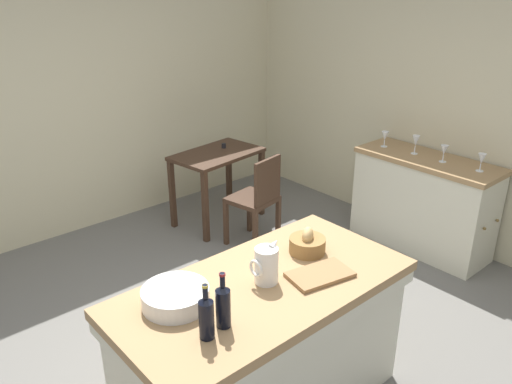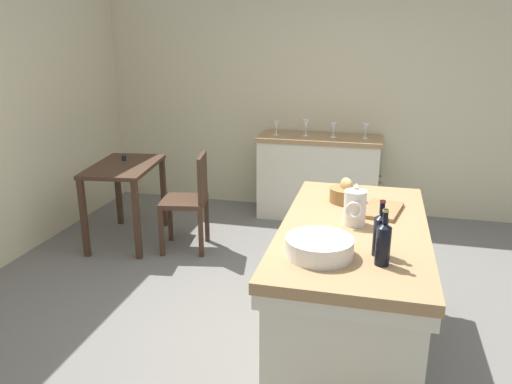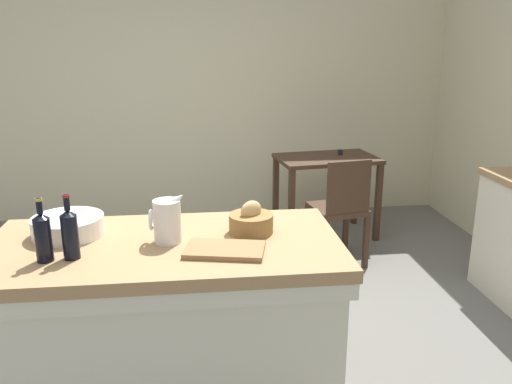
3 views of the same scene
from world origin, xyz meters
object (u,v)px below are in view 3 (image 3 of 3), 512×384
(pitcher, at_px, (167,221))
(island_table, at_px, (168,318))
(wooden_chair, at_px, (341,208))
(bread_basket, at_px, (251,222))
(writing_desk, at_px, (327,170))
(cutting_board, at_px, (225,250))
(wine_bottle_dark, at_px, (70,233))
(wash_bowl, at_px, (68,226))
(wine_bottle_amber, at_px, (43,236))

(pitcher, bearing_deg, island_table, -167.14)
(island_table, xyz_separation_m, wooden_chair, (1.31, 1.54, 0.02))
(wooden_chair, relative_size, bread_basket, 4.14)
(writing_desk, bearing_deg, cutting_board, -114.39)
(cutting_board, bearing_deg, wine_bottle_dark, 179.04)
(writing_desk, height_order, pitcher, pitcher)
(bread_basket, relative_size, cutting_board, 0.62)
(island_table, distance_m, pitcher, 0.51)
(island_table, bearing_deg, wash_bowl, 162.34)
(wooden_chair, xyz_separation_m, cutting_board, (-1.03, -1.70, 0.39))
(writing_desk, xyz_separation_m, wine_bottle_dark, (-1.75, -2.37, 0.35))
(wooden_chair, xyz_separation_m, wine_bottle_dark, (-1.70, -1.69, 0.50))
(wash_bowl, bearing_deg, writing_desk, 48.60)
(wine_bottle_dark, distance_m, wine_bottle_amber, 0.11)
(wooden_chair, height_order, cutting_board, wooden_chair)
(wine_bottle_dark, bearing_deg, wash_bowl, 105.14)
(wooden_chair, relative_size, wine_bottle_amber, 3.19)
(bread_basket, relative_size, wine_bottle_amber, 0.77)
(writing_desk, distance_m, cutting_board, 2.62)
(wine_bottle_amber, bearing_deg, pitcher, 17.55)
(bread_basket, bearing_deg, pitcher, -169.35)
(pitcher, distance_m, bread_basket, 0.42)
(island_table, relative_size, pitcher, 6.79)
(bread_basket, bearing_deg, wooden_chair, 58.88)
(wine_bottle_dark, bearing_deg, island_table, 20.28)
(pitcher, height_order, wash_bowl, pitcher)
(cutting_board, xyz_separation_m, wine_bottle_dark, (-0.67, 0.01, 0.11))
(wooden_chair, bearing_deg, wash_bowl, -141.88)
(wooden_chair, xyz_separation_m, pitcher, (-1.29, -1.54, 0.48))
(bread_basket, xyz_separation_m, cutting_board, (-0.14, -0.24, -0.05))
(wooden_chair, distance_m, pitcher, 2.07)
(wash_bowl, distance_m, wine_bottle_dark, 0.31)
(island_table, bearing_deg, pitcher, 12.86)
(pitcher, bearing_deg, wash_bowl, 163.42)
(writing_desk, distance_m, wine_bottle_amber, 3.04)
(wash_bowl, xyz_separation_m, wine_bottle_amber, (-0.03, -0.31, 0.07))
(wash_bowl, bearing_deg, wine_bottle_amber, -95.44)
(writing_desk, height_order, wooden_chair, wooden_chair)
(pitcher, xyz_separation_m, wine_bottle_amber, (-0.52, -0.16, 0.01))
(pitcher, height_order, wine_bottle_amber, wine_bottle_amber)
(wash_bowl, bearing_deg, pitcher, -16.58)
(bread_basket, relative_size, wine_bottle_dark, 0.75)
(pitcher, bearing_deg, cutting_board, -31.40)
(wooden_chair, distance_m, wine_bottle_amber, 2.53)
(island_table, bearing_deg, wine_bottle_dark, -159.72)
(bread_basket, distance_m, wine_bottle_dark, 0.85)
(wooden_chair, height_order, bread_basket, bread_basket)
(wooden_chair, height_order, wine_bottle_dark, wine_bottle_dark)
(wooden_chair, bearing_deg, cutting_board, -121.18)
(wooden_chair, relative_size, pitcher, 3.67)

